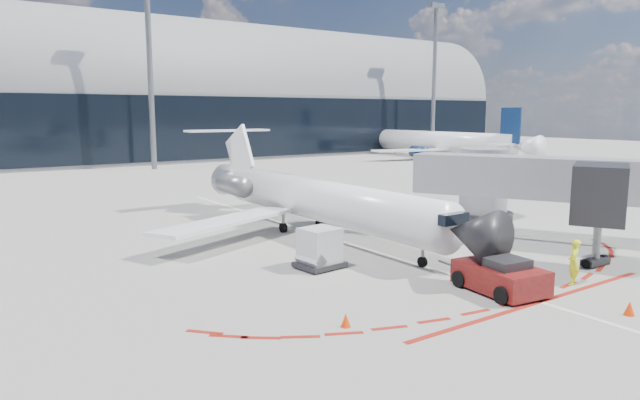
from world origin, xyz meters
TOP-DOWN VIEW (x-y plane):
  - ground at (0.00, 0.00)m, footprint 260.00×260.00m
  - apron_centerline at (0.00, 2.00)m, footprint 0.25×40.00m
  - apron_stop_bar at (0.00, -11.50)m, footprint 14.00×0.25m
  - terminal_building at (0.00, 64.97)m, footprint 150.00×24.15m
  - jet_bridge at (9.79, -3.01)m, footprint 10.03×15.20m
  - light_mast_centre at (5.00, 48.00)m, footprint 0.70×0.70m
  - light_mast_east at (55.00, 48.00)m, footprint 0.70×0.70m
  - regional_jet at (-0.13, 3.96)m, footprint 20.66×25.48m
  - pushback_tug at (-0.19, -9.79)m, footprint 2.75×5.68m
  - ramp_worker at (3.12, -10.91)m, footprint 0.84×0.72m
  - uld_container at (-4.21, -2.71)m, footprint 2.20×1.93m
  - safety_cone_left at (-7.68, -9.30)m, footprint 0.35×0.35m
  - safety_cone_right at (1.37, -14.19)m, footprint 0.38×0.38m
  - bg_airliner_1 at (48.53, 39.77)m, footprint 30.41×32.20m

SIDE VIEW (x-z plane):
  - ground at x=0.00m, z-range 0.00..0.00m
  - apron_centerline at x=0.00m, z-range 0.00..0.01m
  - apron_stop_bar at x=0.00m, z-range 0.00..0.01m
  - safety_cone_left at x=-7.68m, z-range 0.00..0.48m
  - safety_cone_right at x=1.37m, z-range 0.00..0.52m
  - pushback_tug at x=-0.19m, z-range -0.08..1.37m
  - uld_container at x=-4.21m, z-range -0.01..1.89m
  - ramp_worker at x=3.12m, z-range 0.00..1.95m
  - regional_jet at x=-0.13m, z-range -1.06..5.32m
  - jet_bridge at x=9.79m, z-range 0.56..5.46m
  - bg_airliner_1 at x=48.53m, z-range 0.00..9.84m
  - terminal_building at x=0.00m, z-range -3.48..20.52m
  - light_mast_centre at x=5.00m, z-range 0.00..25.00m
  - light_mast_east at x=55.00m, z-range 0.00..25.00m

